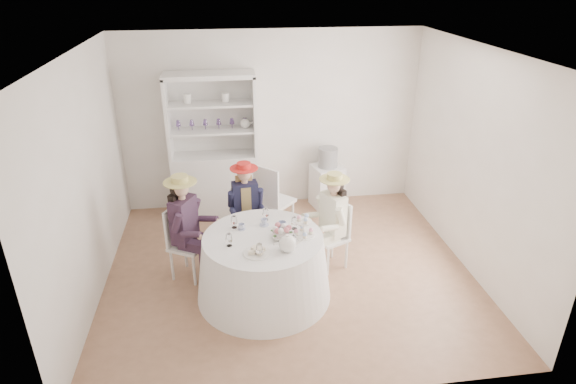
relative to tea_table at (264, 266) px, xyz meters
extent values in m
plane|color=#885F44|center=(0.35, 0.44, -0.38)|extent=(4.50, 4.50, 0.00)
plane|color=white|center=(0.35, 0.44, 2.32)|extent=(4.50, 4.50, 0.00)
plane|color=silver|center=(0.35, 2.44, 0.97)|extent=(4.50, 0.00, 4.50)
plane|color=silver|center=(0.35, -1.56, 0.97)|extent=(4.50, 0.00, 4.50)
plane|color=silver|center=(-1.90, 0.44, 0.97)|extent=(0.00, 4.50, 4.50)
plane|color=silver|center=(2.60, 0.44, 0.97)|extent=(0.00, 4.50, 4.50)
cone|color=white|center=(0.00, 0.00, -0.01)|extent=(1.55, 1.55, 0.75)
cylinder|color=white|center=(0.00, 0.00, 0.38)|extent=(1.35, 1.35, 0.02)
cube|color=silver|center=(-0.53, 2.19, 0.09)|extent=(1.34, 0.72, 0.96)
cube|color=silver|center=(-0.53, 2.40, 1.16)|extent=(1.26, 0.30, 1.17)
cube|color=silver|center=(-0.53, 2.19, 1.74)|extent=(1.34, 0.72, 0.06)
cube|color=silver|center=(-1.14, 2.19, 1.16)|extent=(0.14, 0.48, 1.17)
cube|color=silver|center=(0.09, 2.19, 1.16)|extent=(0.14, 0.48, 1.17)
cube|color=silver|center=(-0.53, 2.19, 0.94)|extent=(1.25, 0.66, 0.03)
cube|color=silver|center=(-0.53, 2.19, 1.34)|extent=(1.25, 0.66, 0.03)
sphere|color=white|center=(-0.05, 2.19, 1.03)|extent=(0.15, 0.15, 0.15)
cube|color=silver|center=(1.20, 2.16, -0.05)|extent=(0.53, 0.53, 0.68)
cylinder|color=black|center=(1.20, 2.16, 0.44)|extent=(0.32, 0.32, 0.30)
cube|color=silver|center=(-0.87, 0.50, 0.05)|extent=(0.52, 0.52, 0.04)
cylinder|color=silver|center=(-0.81, 0.29, -0.17)|extent=(0.03, 0.03, 0.42)
cylinder|color=silver|center=(-0.66, 0.56, -0.17)|extent=(0.03, 0.03, 0.42)
cylinder|color=silver|center=(-1.08, 0.44, -0.17)|extent=(0.03, 0.03, 0.42)
cylinder|color=silver|center=(-0.93, 0.70, -0.17)|extent=(0.03, 0.03, 0.42)
cube|color=silver|center=(-1.02, 0.58, 0.30)|extent=(0.20, 0.33, 0.48)
cube|color=black|center=(-0.89, 0.51, 0.40)|extent=(0.33, 0.39, 0.55)
cube|color=black|center=(-0.81, 0.37, 0.12)|extent=(0.34, 0.26, 0.11)
cylinder|color=black|center=(-0.69, 0.30, -0.16)|extent=(0.10, 0.10, 0.44)
cylinder|color=black|center=(-0.95, 0.31, 0.47)|extent=(0.19, 0.15, 0.26)
cube|color=black|center=(-0.73, 0.52, 0.12)|extent=(0.34, 0.26, 0.11)
cylinder|color=black|center=(-0.61, 0.45, -0.16)|extent=(0.10, 0.10, 0.44)
cylinder|color=black|center=(-0.76, 0.66, 0.47)|extent=(0.19, 0.15, 0.26)
cylinder|color=#D8A889|center=(-0.89, 0.51, 0.70)|extent=(0.09, 0.09, 0.08)
sphere|color=#D8A889|center=(-0.89, 0.51, 0.80)|extent=(0.18, 0.18, 0.18)
sphere|color=black|center=(-0.93, 0.53, 0.79)|extent=(0.18, 0.18, 0.18)
cube|color=black|center=(-0.96, 0.54, 0.56)|extent=(0.18, 0.24, 0.36)
cylinder|color=tan|center=(-0.89, 0.51, 0.89)|extent=(0.38, 0.38, 0.01)
cylinder|color=tan|center=(-0.89, 0.51, 0.92)|extent=(0.19, 0.19, 0.08)
cube|color=silver|center=(-0.14, 0.99, 0.02)|extent=(0.40, 0.40, 0.04)
cylinder|color=silver|center=(-0.26, 0.83, -0.19)|extent=(0.03, 0.03, 0.39)
cylinder|color=silver|center=(0.02, 0.87, -0.19)|extent=(0.03, 0.03, 0.39)
cylinder|color=silver|center=(-0.30, 1.12, -0.19)|extent=(0.03, 0.03, 0.39)
cylinder|color=silver|center=(-0.01, 1.15, -0.19)|extent=(0.03, 0.03, 0.39)
cube|color=silver|center=(-0.16, 1.15, 0.26)|extent=(0.34, 0.07, 0.45)
cube|color=#1A1B35|center=(-0.14, 1.01, 0.35)|extent=(0.34, 0.21, 0.52)
cube|color=tan|center=(-0.14, 1.01, 0.35)|extent=(0.15, 0.21, 0.45)
cube|color=#1A1B35|center=(-0.21, 0.88, 0.09)|extent=(0.15, 0.32, 0.11)
cylinder|color=#1A1B35|center=(-0.19, 0.75, -0.18)|extent=(0.09, 0.09, 0.41)
cylinder|color=#1A1B35|center=(-0.32, 0.95, 0.41)|extent=(0.10, 0.16, 0.25)
cube|color=#1A1B35|center=(-0.05, 0.90, 0.09)|extent=(0.15, 0.32, 0.11)
cylinder|color=#1A1B35|center=(-0.03, 0.77, -0.18)|extent=(0.09, 0.09, 0.41)
cylinder|color=#1A1B35|center=(0.05, 1.00, 0.41)|extent=(0.10, 0.16, 0.25)
cylinder|color=#D8A889|center=(-0.14, 1.01, 0.63)|extent=(0.08, 0.08, 0.07)
sphere|color=#D8A889|center=(-0.14, 1.01, 0.73)|extent=(0.17, 0.17, 0.17)
sphere|color=tan|center=(-0.15, 1.05, 0.71)|extent=(0.17, 0.17, 0.17)
cube|color=tan|center=(-0.15, 1.08, 0.50)|extent=(0.22, 0.10, 0.34)
cylinder|color=red|center=(-0.14, 1.01, 0.81)|extent=(0.36, 0.36, 0.01)
cylinder|color=red|center=(-0.14, 1.01, 0.84)|extent=(0.18, 0.18, 0.07)
cube|color=silver|center=(0.89, 0.47, 0.03)|extent=(0.48, 0.48, 0.04)
cylinder|color=silver|center=(0.69, 0.54, -0.18)|extent=(0.03, 0.03, 0.40)
cylinder|color=silver|center=(0.82, 0.28, -0.18)|extent=(0.03, 0.03, 0.40)
cylinder|color=silver|center=(0.95, 0.67, -0.18)|extent=(0.03, 0.03, 0.40)
cylinder|color=silver|center=(1.08, 0.40, -0.18)|extent=(0.03, 0.03, 0.40)
cube|color=silver|center=(1.03, 0.54, 0.27)|extent=(0.17, 0.32, 0.46)
cube|color=white|center=(0.90, 0.48, 0.36)|extent=(0.30, 0.37, 0.53)
cube|color=white|center=(0.75, 0.50, 0.10)|extent=(0.33, 0.24, 0.11)
cylinder|color=white|center=(0.64, 0.44, -0.18)|extent=(0.09, 0.09, 0.42)
cylinder|color=white|center=(0.79, 0.63, 0.43)|extent=(0.18, 0.14, 0.25)
cube|color=white|center=(0.82, 0.35, 0.10)|extent=(0.33, 0.24, 0.11)
cylinder|color=white|center=(0.71, 0.30, -0.18)|extent=(0.09, 0.09, 0.42)
cylinder|color=white|center=(0.95, 0.29, 0.43)|extent=(0.18, 0.14, 0.25)
cylinder|color=#D8A889|center=(0.90, 0.48, 0.64)|extent=(0.08, 0.08, 0.07)
sphere|color=#D8A889|center=(0.90, 0.48, 0.74)|extent=(0.17, 0.17, 0.17)
sphere|color=black|center=(0.94, 0.50, 0.73)|extent=(0.17, 0.17, 0.17)
cube|color=black|center=(0.97, 0.51, 0.52)|extent=(0.16, 0.23, 0.35)
cylinder|color=tan|center=(0.90, 0.48, 0.83)|extent=(0.36, 0.36, 0.01)
cylinder|color=tan|center=(0.90, 0.48, 0.86)|extent=(0.18, 0.18, 0.07)
cube|color=silver|center=(0.29, 1.42, 0.11)|extent=(0.62, 0.62, 0.04)
cylinder|color=silver|center=(0.54, 1.42, -0.14)|extent=(0.04, 0.04, 0.49)
cylinder|color=silver|center=(0.29, 1.67, -0.14)|extent=(0.04, 0.04, 0.49)
cylinder|color=silver|center=(0.30, 1.17, -0.14)|extent=(0.04, 0.04, 0.49)
cylinder|color=silver|center=(0.04, 1.41, -0.14)|extent=(0.04, 0.04, 0.49)
cube|color=silver|center=(0.16, 1.27, 0.41)|extent=(0.33, 0.31, 0.55)
imported|color=white|center=(-0.22, 0.20, 0.42)|extent=(0.09, 0.09, 0.06)
imported|color=white|center=(0.04, 0.26, 0.43)|extent=(0.10, 0.10, 0.07)
imported|color=white|center=(0.24, 0.16, 0.43)|extent=(0.10, 0.10, 0.08)
imported|color=white|center=(0.19, -0.07, 0.41)|extent=(0.21, 0.21, 0.05)
sphere|color=#D86C79|center=(0.26, -0.02, 0.47)|extent=(0.07, 0.07, 0.07)
sphere|color=white|center=(0.24, 0.02, 0.47)|extent=(0.07, 0.07, 0.07)
sphere|color=#D86C79|center=(0.19, 0.04, 0.47)|extent=(0.07, 0.07, 0.07)
sphere|color=white|center=(0.15, 0.01, 0.47)|extent=(0.07, 0.07, 0.07)
sphere|color=#D86C79|center=(0.15, -0.04, 0.47)|extent=(0.07, 0.07, 0.07)
sphere|color=white|center=(0.19, -0.07, 0.47)|extent=(0.07, 0.07, 0.07)
sphere|color=#D86C79|center=(0.24, -0.06, 0.47)|extent=(0.07, 0.07, 0.07)
sphere|color=white|center=(0.23, -0.31, 0.47)|extent=(0.19, 0.19, 0.19)
cylinder|color=white|center=(0.35, -0.31, 0.48)|extent=(0.11, 0.03, 0.09)
cylinder|color=white|center=(0.23, -0.31, 0.57)|extent=(0.04, 0.04, 0.02)
cylinder|color=white|center=(-0.09, -0.33, 0.40)|extent=(0.29, 0.29, 0.01)
cube|color=beige|center=(-0.15, -0.35, 0.42)|extent=(0.07, 0.04, 0.03)
cube|color=beige|center=(-0.09, -0.33, 0.43)|extent=(0.08, 0.06, 0.03)
cube|color=beige|center=(-0.04, -0.31, 0.42)|extent=(0.08, 0.07, 0.03)
cube|color=beige|center=(-0.11, -0.29, 0.43)|extent=(0.08, 0.08, 0.03)
cube|color=beige|center=(-0.06, -0.37, 0.42)|extent=(0.07, 0.08, 0.03)
cylinder|color=white|center=(0.45, -0.02, 0.40)|extent=(0.25, 0.25, 0.01)
cylinder|color=white|center=(0.45, -0.02, 0.47)|extent=(0.02, 0.02, 0.17)
cylinder|color=white|center=(0.45, -0.02, 0.56)|extent=(0.19, 0.19, 0.01)
camera|label=1|loc=(-0.35, -4.60, 3.11)|focal=30.00mm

